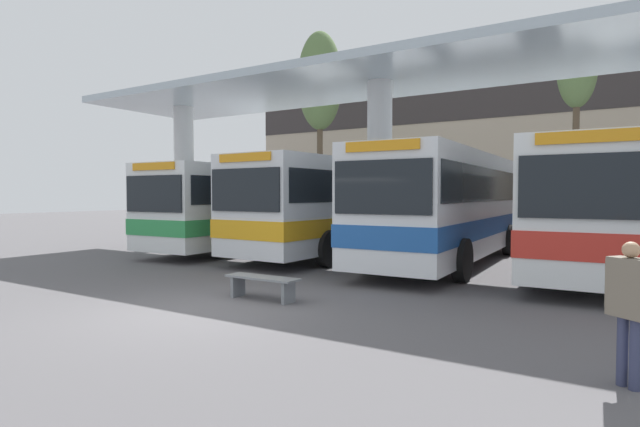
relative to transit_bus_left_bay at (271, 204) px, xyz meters
name	(u,v)px	position (x,y,z in m)	size (l,w,h in m)	color
ground_plane	(195,311)	(5.71, -9.62, -1.70)	(100.00, 100.00, 0.00)	#565456
townhouse_backdrop	(513,142)	(5.71, 18.13, 3.72)	(40.00, 0.58, 9.31)	tan
station_canopy	(380,101)	(5.71, -2.02, 3.19)	(21.93, 5.33, 5.74)	silver
transit_bus_left_bay	(271,204)	(0.00, 0.00, 0.00)	(3.05, 12.07, 3.04)	white
transit_bus_center_bay	(350,202)	(3.82, -0.43, 0.08)	(3.09, 10.96, 3.18)	silver
transit_bus_right_bay	(450,203)	(7.58, -0.99, 0.11)	(2.89, 10.55, 3.24)	silver
transit_bus_far_right_bay	(596,204)	(11.41, 0.05, 0.10)	(3.03, 11.99, 3.23)	white
waiting_bench_near_pillar	(262,283)	(6.11, -8.23, -1.37)	(1.57, 0.44, 0.46)	slate
pedestrian_waiting	(630,299)	(12.24, -9.66, -0.74)	(0.52, 0.43, 1.57)	#333856
poplar_tree_behind_left	(320,83)	(-3.84, 9.85, 7.10)	(2.69, 2.69, 11.87)	#473A2B
poplar_tree_behind_right	(577,71)	(9.94, 10.82, 6.22)	(1.80, 1.80, 10.13)	#473A2B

